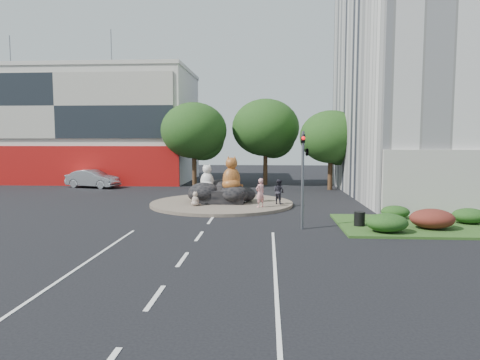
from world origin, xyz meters
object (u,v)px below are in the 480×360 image
object	(u,v)px
cat_white	(207,177)
litter_bin	(359,219)
cat_tabby	(231,173)
pedestrian_dark	(279,192)
kitten_white	(241,197)
kitten_calico	(195,198)
pedestrian_pink	(260,193)
parked_car	(93,179)

from	to	relation	value
cat_white	litter_bin	xyz separation A→B (m)	(9.03, -7.55, -1.52)
cat_tabby	pedestrian_dark	distance (m)	3.50
kitten_white	pedestrian_dark	world-z (taller)	pedestrian_dark
kitten_calico	kitten_white	xyz separation A→B (m)	(2.98, 1.36, -0.06)
pedestrian_pink	pedestrian_dark	xyz separation A→B (m)	(1.25, 1.51, -0.09)
cat_white	cat_tabby	xyz separation A→B (m)	(1.77, -0.46, 0.29)
parked_car	kitten_calico	bearing A→B (deg)	-120.31
kitten_white	parked_car	xyz separation A→B (m)	(-15.01, 10.69, 0.23)
parked_car	litter_bin	world-z (taller)	parked_car
cat_white	pedestrian_pink	distance (m)	4.44
litter_bin	cat_white	bearing A→B (deg)	140.12
pedestrian_pink	kitten_white	bearing A→B (deg)	-93.95
kitten_white	pedestrian_pink	distance (m)	2.25
kitten_calico	litter_bin	distance (m)	11.18
kitten_white	litter_bin	world-z (taller)	kitten_white
cat_white	kitten_white	world-z (taller)	cat_white
cat_tabby	parked_car	world-z (taller)	cat_tabby
cat_tabby	pedestrian_dark	size ratio (longest dim) A/B	1.41
pedestrian_dark	cat_white	bearing A→B (deg)	36.12
cat_white	litter_bin	bearing A→B (deg)	-33.83
kitten_calico	cat_white	bearing A→B (deg)	107.57
kitten_calico	pedestrian_pink	world-z (taller)	pedestrian_pink
cat_tabby	pedestrian_pink	xyz separation A→B (m)	(2.02, -1.69, -1.15)
kitten_white	pedestrian_dark	xyz separation A→B (m)	(2.60, -0.22, 0.42)
cat_tabby	kitten_calico	world-z (taller)	cat_tabby
litter_bin	cat_tabby	bearing A→B (deg)	135.72
cat_white	cat_tabby	distance (m)	1.85
kitten_white	litter_bin	bearing A→B (deg)	-94.76
pedestrian_pink	cat_white	bearing A→B (deg)	-71.60
pedestrian_pink	litter_bin	xyz separation A→B (m)	(5.24, -5.39, -0.66)
cat_white	kitten_white	size ratio (longest dim) A/B	2.10
kitten_calico	parked_car	xyz separation A→B (m)	(-12.03, 12.06, 0.17)
kitten_calico	parked_car	distance (m)	17.03
kitten_calico	pedestrian_pink	xyz separation A→B (m)	(4.33, -0.36, 0.45)
pedestrian_dark	kitten_white	bearing A→B (deg)	38.66
cat_white	kitten_calico	bearing A→B (deg)	-100.88
pedestrian_pink	litter_bin	size ratio (longest dim) A/B	2.60
cat_tabby	pedestrian_dark	xyz separation A→B (m)	(3.26, -0.18, -1.25)
cat_white	pedestrian_dark	world-z (taller)	cat_white
pedestrian_pink	parked_car	size ratio (longest dim) A/B	0.36
cat_tabby	pedestrian_pink	distance (m)	2.87
pedestrian_pink	cat_tabby	bearing A→B (deg)	-81.92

